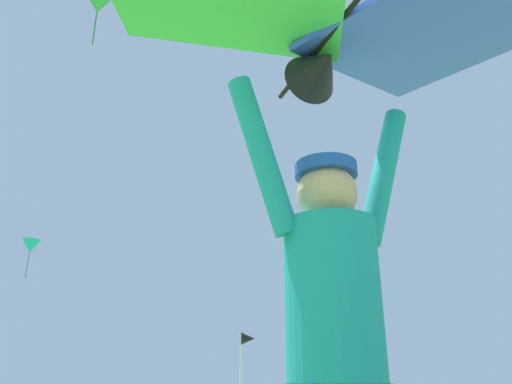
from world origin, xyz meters
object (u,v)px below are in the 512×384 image
(distant_kite_green_overhead_distant, at_px, (98,3))
(marker_flag, at_px, (247,344))
(held_stunt_kite, at_px, (330,21))
(kite_flyer_person, at_px, (335,347))
(distant_kite_teal_low_left, at_px, (31,246))

(distant_kite_green_overhead_distant, relative_size, marker_flag, 1.44)
(held_stunt_kite, distance_m, marker_flag, 8.63)
(kite_flyer_person, bearing_deg, distant_kite_green_overhead_distant, 106.04)
(kite_flyer_person, height_order, held_stunt_kite, held_stunt_kite)
(marker_flag, bearing_deg, distant_kite_green_overhead_distant, 128.32)
(held_stunt_kite, bearing_deg, distant_kite_teal_low_left, 107.83)
(kite_flyer_person, bearing_deg, held_stunt_kite, -78.18)
(held_stunt_kite, bearing_deg, kite_flyer_person, 101.82)
(kite_flyer_person, xyz_separation_m, marker_flag, (0.89, 8.46, 0.58))
(kite_flyer_person, relative_size, distant_kite_teal_low_left, 0.81)
(kite_flyer_person, bearing_deg, marker_flag, 83.97)
(distant_kite_teal_low_left, bearing_deg, kite_flyer_person, -72.15)
(marker_flag, bearing_deg, distant_kite_teal_low_left, 116.32)
(kite_flyer_person, xyz_separation_m, distant_kite_teal_low_left, (-9.48, 29.43, 7.61))
(distant_kite_teal_low_left, relative_size, marker_flag, 1.35)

